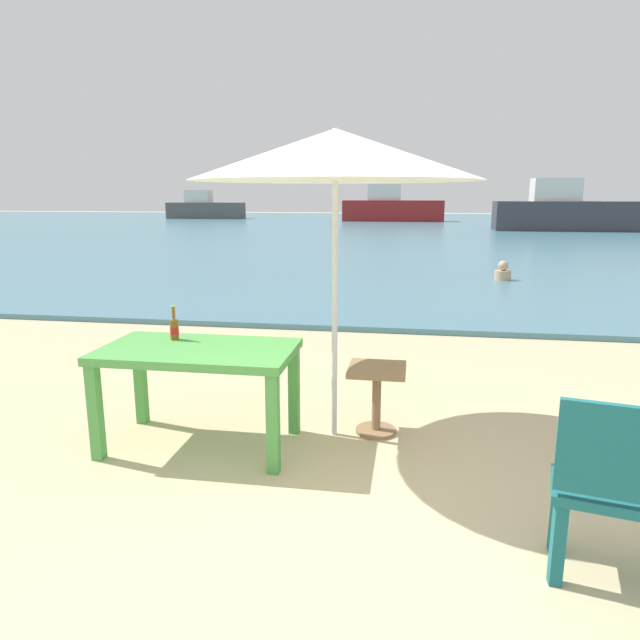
{
  "coord_description": "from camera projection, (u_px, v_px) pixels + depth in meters",
  "views": [
    {
      "loc": [
        0.31,
        -2.58,
        1.84
      ],
      "look_at": [
        -0.61,
        3.0,
        0.6
      ],
      "focal_mm": 32.05,
      "sensor_mm": 36.0,
      "label": 1
    }
  ],
  "objects": [
    {
      "name": "side_table_wood",
      "position": [
        377.0,
        390.0,
        4.45
      ],
      "size": [
        0.44,
        0.44,
        0.54
      ],
      "color": "olive",
      "rests_on": "ground_plane"
    },
    {
      "name": "picnic_table_green",
      "position": [
        198.0,
        362.0,
        4.16
      ],
      "size": [
        1.4,
        0.8,
        0.76
      ],
      "color": "#4C9E47",
      "rests_on": "ground_plane"
    },
    {
      "name": "patio_umbrella",
      "position": [
        336.0,
        155.0,
        4.04
      ],
      "size": [
        2.1,
        2.1,
        2.3
      ],
      "color": "silver",
      "rests_on": "ground_plane"
    },
    {
      "name": "boat_tanker",
      "position": [
        205.0,
        208.0,
        43.97
      ],
      "size": [
        5.88,
        1.6,
        2.14
      ],
      "color": "#4C4C4C",
      "rests_on": "sea_water"
    },
    {
      "name": "ground_plane",
      "position": [
        342.0,
        561.0,
        2.93
      ],
      "size": [
        120.0,
        120.0,
        0.0
      ],
      "primitive_type": "plane",
      "color": "#C6B287"
    },
    {
      "name": "boat_cargo_ship",
      "position": [
        392.0,
        208.0,
        39.41
      ],
      "size": [
        6.88,
        1.88,
        2.5
      ],
      "color": "maroon",
      "rests_on": "sea_water"
    },
    {
      "name": "sea_water",
      "position": [
        409.0,
        228.0,
        31.84
      ],
      "size": [
        120.0,
        50.0,
        0.08
      ],
      "primitive_type": "cube",
      "color": "teal",
      "rests_on": "ground_plane"
    },
    {
      "name": "boat_sailboat",
      "position": [
        565.0,
        212.0,
        28.8
      ],
      "size": [
        7.12,
        1.94,
        2.59
      ],
      "color": "#38383F",
      "rests_on": "sea_water"
    },
    {
      "name": "swimmer_person",
      "position": [
        503.0,
        273.0,
        12.07
      ],
      "size": [
        0.34,
        0.34,
        0.41
      ],
      "color": "tan",
      "rests_on": "sea_water"
    },
    {
      "name": "beer_bottle_amber",
      "position": [
        174.0,
        328.0,
        4.34
      ],
      "size": [
        0.07,
        0.07,
        0.26
      ],
      "color": "brown",
      "rests_on": "picnic_table_green"
    }
  ]
}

